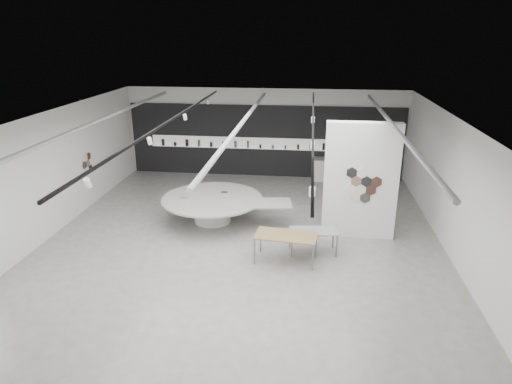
# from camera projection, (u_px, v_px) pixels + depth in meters

# --- Properties ---
(room) EXTENTS (12.02, 14.02, 3.82)m
(room) POSITION_uv_depth(u_px,v_px,m) (238.00, 178.00, 13.11)
(room) COLOR #9C9893
(room) RESTS_ON ground
(back_wall_display) EXTENTS (11.80, 0.27, 3.10)m
(back_wall_display) POSITION_uv_depth(u_px,v_px,m) (263.00, 141.00, 19.77)
(back_wall_display) COLOR black
(back_wall_display) RESTS_ON ground
(partition_column) EXTENTS (2.20, 0.38, 3.60)m
(partition_column) POSITION_uv_depth(u_px,v_px,m) (361.00, 181.00, 13.73)
(partition_column) COLOR white
(partition_column) RESTS_ON ground
(display_island) EXTENTS (4.57, 3.75, 0.86)m
(display_island) POSITION_uv_depth(u_px,v_px,m) (214.00, 206.00, 15.21)
(display_island) COLOR white
(display_island) RESTS_ON ground
(sample_table_wood) EXTENTS (1.77, 1.03, 0.79)m
(sample_table_wood) POSITION_uv_depth(u_px,v_px,m) (286.00, 237.00, 12.54)
(sample_table_wood) COLOR olive
(sample_table_wood) RESTS_ON ground
(sample_table_stone) EXTENTS (1.42, 0.84, 0.69)m
(sample_table_stone) POSITION_uv_depth(u_px,v_px,m) (313.00, 232.00, 13.06)
(sample_table_stone) COLOR gray
(sample_table_stone) RESTS_ON ground
(kitchen_counter) EXTENTS (1.73, 0.80, 1.33)m
(kitchen_counter) POSITION_uv_depth(u_px,v_px,m) (333.00, 170.00, 19.43)
(kitchen_counter) COLOR white
(kitchen_counter) RESTS_ON ground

